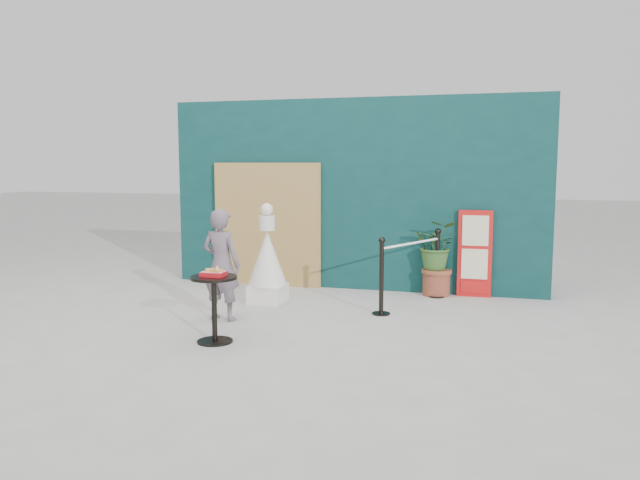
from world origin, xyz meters
The scene contains 10 objects.
ground centered at (0.00, 0.00, 0.00)m, with size 60.00×60.00×0.00m, color #ADAAA5.
back_wall centered at (0.00, 3.15, 1.50)m, with size 6.00×0.30×3.00m, color #0A2F30.
bamboo_fence centered at (-1.40, 2.94, 1.00)m, with size 1.80×0.08×2.00m, color tan.
woman centered at (-1.13, 0.62, 0.71)m, with size 0.52×0.34×1.43m, color #66575E.
menu_board centered at (1.90, 2.95, 0.65)m, with size 0.50×0.07×1.30m.
statue centered at (-0.93, 1.72, 0.58)m, with size 0.56×0.56×1.43m.
cafe_table centered at (-0.79, -0.33, 0.50)m, with size 0.52×0.52×0.75m.
food_basket centered at (-0.78, -0.32, 0.79)m, with size 0.26×0.19×0.11m.
planter centered at (1.35, 2.90, 0.67)m, with size 0.68×0.59×1.15m.
stanchion_barrier centered at (1.07, 2.12, 0.49)m, with size 0.84×1.54×1.03m.
Camera 1 is at (2.23, -6.52, 1.99)m, focal length 35.00 mm.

